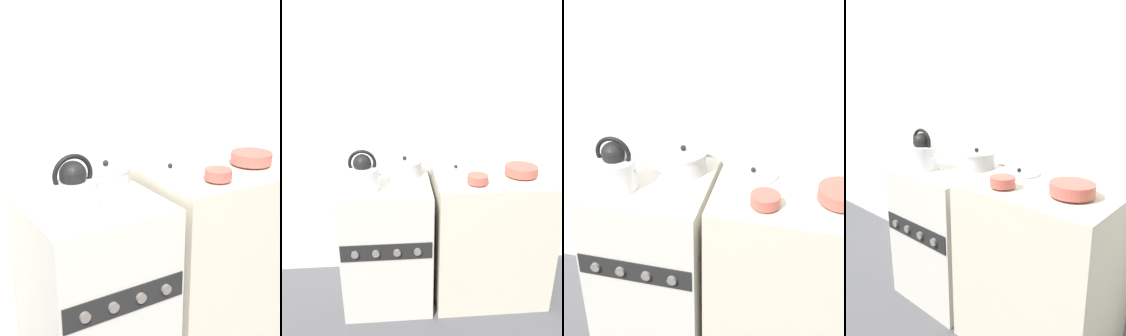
{
  "view_description": "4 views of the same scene",
  "coord_description": "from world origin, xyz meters",
  "views": [
    {
      "loc": [
        -0.8,
        -1.43,
        1.62
      ],
      "look_at": [
        0.24,
        0.29,
        0.99
      ],
      "focal_mm": 50.0,
      "sensor_mm": 36.0,
      "label": 1
    },
    {
      "loc": [
        0.08,
        -1.68,
        1.71
      ],
      "look_at": [
        0.24,
        0.27,
        0.98
      ],
      "focal_mm": 35.0,
      "sensor_mm": 36.0,
      "label": 2
    },
    {
      "loc": [
        0.71,
        -1.52,
        2.03
      ],
      "look_at": [
        0.26,
        0.31,
        0.96
      ],
      "focal_mm": 50.0,
      "sensor_mm": 36.0,
      "label": 3
    },
    {
      "loc": [
        1.52,
        -1.07,
        1.43
      ],
      "look_at": [
        0.3,
        0.3,
        0.94
      ],
      "focal_mm": 35.0,
      "sensor_mm": 36.0,
      "label": 4
    }
  ],
  "objects": [
    {
      "name": "ground_plane",
      "position": [
        0.0,
        0.0,
        0.0
      ],
      "size": [
        12.0,
        12.0,
        0.0
      ],
      "primitive_type": "plane",
      "color": "#4C4C51"
    },
    {
      "name": "wall_back",
      "position": [
        0.0,
        0.64,
        1.25
      ],
      "size": [
        7.0,
        0.06,
        2.5
      ],
      "color": "silver",
      "rests_on": "ground_plane"
    },
    {
      "name": "stove",
      "position": [
        -0.0,
        0.28,
        0.44
      ],
      "size": [
        0.58,
        0.59,
        0.88
      ],
      "color": "beige",
      "rests_on": "ground_plane"
    },
    {
      "name": "counter",
      "position": [
        0.71,
        0.29,
        0.46
      ],
      "size": [
        0.76,
        0.57,
        0.92
      ],
      "color": "beige",
      "rests_on": "ground_plane"
    },
    {
      "name": "kettle",
      "position": [
        -0.13,
        0.18,
        0.98
      ],
      "size": [
        0.24,
        0.2,
        0.26
      ],
      "color": "silver",
      "rests_on": "stove"
    },
    {
      "name": "cooking_pot",
      "position": [
        0.13,
        0.41,
        0.93
      ],
      "size": [
        0.24,
        0.24,
        0.14
      ],
      "color": "#B2B2B7",
      "rests_on": "stove"
    },
    {
      "name": "enamel_bowl",
      "position": [
        0.88,
        0.24,
        0.95
      ],
      "size": [
        0.21,
        0.21,
        0.07
      ],
      "color": "#B75147",
      "rests_on": "counter"
    },
    {
      "name": "small_ceramic_bowl",
      "position": [
        0.57,
        0.13,
        0.95
      ],
      "size": [
        0.13,
        0.13,
        0.06
      ],
      "color": "#B75147",
      "rests_on": "counter"
    },
    {
      "name": "loose_pot_lid",
      "position": [
        0.48,
        0.39,
        0.92
      ],
      "size": [
        0.24,
        0.24,
        0.03
      ],
      "color": "#B2B2B7",
      "rests_on": "counter"
    }
  ]
}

